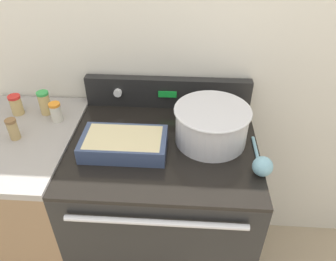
{
  "coord_description": "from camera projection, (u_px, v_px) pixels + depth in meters",
  "views": [
    {
      "loc": [
        0.09,
        -0.76,
        1.83
      ],
      "look_at": [
        0.02,
        0.35,
        1.01
      ],
      "focal_mm": 35.0,
      "sensor_mm": 36.0,
      "label": 1
    }
  ],
  "objects": [
    {
      "name": "kitchen_wall",
      "position": [
        169.0,
        44.0,
        1.54
      ],
      "size": [
        8.0,
        0.05,
        2.5
      ],
      "color": "silver",
      "rests_on": "ground_plane"
    },
    {
      "name": "stove_range",
      "position": [
        164.0,
        215.0,
        1.7
      ],
      "size": [
        0.81,
        0.71,
        0.95
      ],
      "color": "black",
      "rests_on": "ground_plane"
    },
    {
      "name": "control_panel",
      "position": [
        168.0,
        92.0,
        1.62
      ],
      "size": [
        0.81,
        0.07,
        0.15
      ],
      "color": "black",
      "rests_on": "stove_range"
    },
    {
      "name": "side_counter",
      "position": [
        42.0,
        208.0,
        1.73
      ],
      "size": [
        0.48,
        0.68,
        0.96
      ],
      "color": "#896B4C",
      "rests_on": "ground_plane"
    },
    {
      "name": "mixing_bowl",
      "position": [
        212.0,
        123.0,
        1.38
      ],
      "size": [
        0.32,
        0.32,
        0.16
      ],
      "color": "silver",
      "rests_on": "stove_range"
    },
    {
      "name": "casserole_dish",
      "position": [
        124.0,
        143.0,
        1.36
      ],
      "size": [
        0.35,
        0.2,
        0.07
      ],
      "color": "#38476B",
      "rests_on": "stove_range"
    },
    {
      "name": "ladle",
      "position": [
        262.0,
        165.0,
        1.25
      ],
      "size": [
        0.08,
        0.26,
        0.08
      ],
      "color": "#7AB2C6",
      "rests_on": "stove_range"
    },
    {
      "name": "spice_jar_orange_cap",
      "position": [
        56.0,
        112.0,
        1.51
      ],
      "size": [
        0.05,
        0.05,
        0.09
      ],
      "color": "beige",
      "rests_on": "side_counter"
    },
    {
      "name": "spice_jar_green_cap",
      "position": [
        45.0,
        103.0,
        1.55
      ],
      "size": [
        0.06,
        0.06,
        0.12
      ],
      "color": "tan",
      "rests_on": "side_counter"
    },
    {
      "name": "spice_jar_brown_cap",
      "position": [
        13.0,
        129.0,
        1.4
      ],
      "size": [
        0.05,
        0.05,
        0.1
      ],
      "color": "tan",
      "rests_on": "side_counter"
    },
    {
      "name": "spice_jar_red_cap",
      "position": [
        16.0,
        105.0,
        1.56
      ],
      "size": [
        0.06,
        0.06,
        0.1
      ],
      "color": "tan",
      "rests_on": "side_counter"
    }
  ]
}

